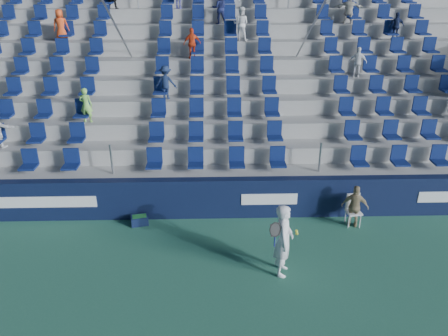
{
  "coord_description": "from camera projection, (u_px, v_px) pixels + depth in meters",
  "views": [
    {
      "loc": [
        -0.09,
        -7.94,
        6.55
      ],
      "look_at": [
        0.2,
        2.8,
        1.7
      ],
      "focal_mm": 35.0,
      "sensor_mm": 36.0,
      "label": 1
    }
  ],
  "objects": [
    {
      "name": "ball_bin",
      "position": [
        140.0,
        220.0,
        12.32
      ],
      "size": [
        0.53,
        0.41,
        0.27
      ],
      "color": "#101B3E",
      "rests_on": "ground"
    },
    {
      "name": "grandstand",
      "position": [
        215.0,
        99.0,
        16.56
      ],
      "size": [
        24.0,
        8.17,
        6.63
      ],
      "color": "#A1A19C",
      "rests_on": "ground"
    },
    {
      "name": "line_judge_chair",
      "position": [
        353.0,
        207.0,
        12.22
      ],
      "size": [
        0.45,
        0.46,
        0.91
      ],
      "color": "white",
      "rests_on": "ground"
    },
    {
      "name": "sponsor_wall",
      "position": [
        217.0,
        198.0,
        12.55
      ],
      "size": [
        24.0,
        0.32,
        1.2
      ],
      "color": "#0E1635",
      "rests_on": "ground"
    },
    {
      "name": "tennis_player",
      "position": [
        284.0,
        240.0,
        10.04
      ],
      "size": [
        0.69,
        0.74,
        1.81
      ],
      "color": "white",
      "rests_on": "ground"
    },
    {
      "name": "ground",
      "position": [
        219.0,
        287.0,
        9.93
      ],
      "size": [
        70.0,
        70.0,
        0.0
      ],
      "primitive_type": "plane",
      "color": "#2F6E54",
      "rests_on": "ground"
    },
    {
      "name": "line_judge",
      "position": [
        355.0,
        207.0,
        12.04
      ],
      "size": [
        0.79,
        0.52,
        1.24
      ],
      "primitive_type": "imported",
      "rotation": [
        0.0,
        0.0,
        2.81
      ],
      "color": "tan",
      "rests_on": "ground"
    }
  ]
}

